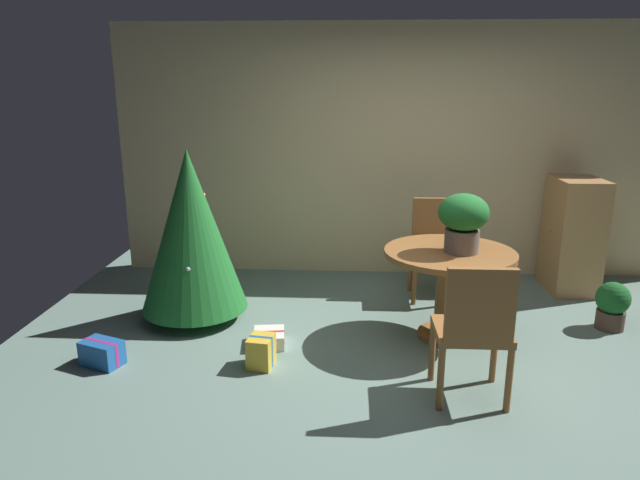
{
  "coord_description": "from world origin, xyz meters",
  "views": [
    {
      "loc": [
        -0.56,
        -3.77,
        1.98
      ],
      "look_at": [
        -0.77,
        0.31,
        0.86
      ],
      "focal_mm": 31.64,
      "sensor_mm": 36.0,
      "label": 1
    }
  ],
  "objects_px": {
    "flower_vase": "(463,219)",
    "potted_plant": "(612,304)",
    "gift_box_gold": "(261,352)",
    "wooden_cabinet": "(573,235)",
    "wooden_chair_far": "(432,241)",
    "gift_box_cream": "(269,338)",
    "round_dining_table": "(449,274)",
    "gift_box_blue": "(102,353)",
    "holiday_tree": "(191,231)",
    "wooden_chair_near": "(475,326)"
  },
  "relations": [
    {
      "from": "flower_vase",
      "to": "potted_plant",
      "type": "height_order",
      "value": "flower_vase"
    },
    {
      "from": "gift_box_gold",
      "to": "wooden_cabinet",
      "type": "bearing_deg",
      "value": 32.1
    },
    {
      "from": "wooden_chair_far",
      "to": "gift_box_cream",
      "type": "height_order",
      "value": "wooden_chair_far"
    },
    {
      "from": "round_dining_table",
      "to": "gift_box_blue",
      "type": "xyz_separation_m",
      "value": [
        -2.59,
        -0.62,
        -0.45
      ]
    },
    {
      "from": "round_dining_table",
      "to": "wooden_cabinet",
      "type": "height_order",
      "value": "wooden_cabinet"
    },
    {
      "from": "round_dining_table",
      "to": "flower_vase",
      "type": "distance_m",
      "value": 0.47
    },
    {
      "from": "gift_box_blue",
      "to": "wooden_cabinet",
      "type": "distance_m",
      "value": 4.4
    },
    {
      "from": "round_dining_table",
      "to": "holiday_tree",
      "type": "relative_size",
      "value": 0.69
    },
    {
      "from": "wooden_chair_near",
      "to": "flower_vase",
      "type": "bearing_deg",
      "value": 85.29
    },
    {
      "from": "holiday_tree",
      "to": "gift_box_blue",
      "type": "distance_m",
      "value": 1.22
    },
    {
      "from": "flower_vase",
      "to": "wooden_cabinet",
      "type": "distance_m",
      "value": 1.85
    },
    {
      "from": "wooden_chair_near",
      "to": "wooden_cabinet",
      "type": "height_order",
      "value": "wooden_cabinet"
    },
    {
      "from": "gift_box_gold",
      "to": "round_dining_table",
      "type": "bearing_deg",
      "value": 22.18
    },
    {
      "from": "round_dining_table",
      "to": "gift_box_gold",
      "type": "height_order",
      "value": "round_dining_table"
    },
    {
      "from": "wooden_chair_far",
      "to": "gift_box_blue",
      "type": "xyz_separation_m",
      "value": [
        -2.59,
        -1.57,
        -0.45
      ]
    },
    {
      "from": "gift_box_cream",
      "to": "gift_box_gold",
      "type": "distance_m",
      "value": 0.35
    },
    {
      "from": "wooden_chair_near",
      "to": "gift_box_cream",
      "type": "distance_m",
      "value": 1.67
    },
    {
      "from": "round_dining_table",
      "to": "potted_plant",
      "type": "xyz_separation_m",
      "value": [
        1.41,
        0.23,
        -0.32
      ]
    },
    {
      "from": "wooden_chair_far",
      "to": "gift_box_gold",
      "type": "distance_m",
      "value": 2.13
    },
    {
      "from": "round_dining_table",
      "to": "wooden_chair_far",
      "type": "bearing_deg",
      "value": 90.0
    },
    {
      "from": "flower_vase",
      "to": "potted_plant",
      "type": "xyz_separation_m",
      "value": [
        1.33,
        0.26,
        -0.78
      ]
    },
    {
      "from": "holiday_tree",
      "to": "gift_box_cream",
      "type": "bearing_deg",
      "value": -35.09
    },
    {
      "from": "holiday_tree",
      "to": "gift_box_blue",
      "type": "bearing_deg",
      "value": -116.98
    },
    {
      "from": "flower_vase",
      "to": "wooden_chair_far",
      "type": "height_order",
      "value": "flower_vase"
    },
    {
      "from": "gift_box_gold",
      "to": "flower_vase",
      "type": "bearing_deg",
      "value": 20.11
    },
    {
      "from": "holiday_tree",
      "to": "wooden_cabinet",
      "type": "xyz_separation_m",
      "value": [
        3.53,
        0.91,
        -0.23
      ]
    },
    {
      "from": "wooden_chair_far",
      "to": "gift_box_cream",
      "type": "xyz_separation_m",
      "value": [
        -1.41,
        -1.18,
        -0.49
      ]
    },
    {
      "from": "wooden_chair_near",
      "to": "gift_box_cream",
      "type": "xyz_separation_m",
      "value": [
        -1.41,
        0.75,
        -0.47
      ]
    },
    {
      "from": "gift_box_blue",
      "to": "gift_box_gold",
      "type": "relative_size",
      "value": 1.44
    },
    {
      "from": "gift_box_cream",
      "to": "potted_plant",
      "type": "height_order",
      "value": "potted_plant"
    },
    {
      "from": "holiday_tree",
      "to": "wooden_cabinet",
      "type": "bearing_deg",
      "value": 14.53
    },
    {
      "from": "round_dining_table",
      "to": "gift_box_blue",
      "type": "relative_size",
      "value": 3.07
    },
    {
      "from": "gift_box_blue",
      "to": "potted_plant",
      "type": "relative_size",
      "value": 0.82
    },
    {
      "from": "flower_vase",
      "to": "wooden_chair_near",
      "type": "relative_size",
      "value": 0.49
    },
    {
      "from": "flower_vase",
      "to": "potted_plant",
      "type": "relative_size",
      "value": 1.13
    },
    {
      "from": "wooden_chair_far",
      "to": "potted_plant",
      "type": "height_order",
      "value": "wooden_chair_far"
    },
    {
      "from": "flower_vase",
      "to": "gift_box_gold",
      "type": "xyz_separation_m",
      "value": [
        -1.5,
        -0.55,
        -0.88
      ]
    },
    {
      "from": "round_dining_table",
      "to": "gift_box_gold",
      "type": "relative_size",
      "value": 4.41
    },
    {
      "from": "wooden_chair_far",
      "to": "holiday_tree",
      "type": "distance_m",
      "value": 2.25
    },
    {
      "from": "round_dining_table",
      "to": "potted_plant",
      "type": "bearing_deg",
      "value": 9.39
    },
    {
      "from": "holiday_tree",
      "to": "potted_plant",
      "type": "xyz_separation_m",
      "value": [
        3.54,
        -0.04,
        -0.57
      ]
    },
    {
      "from": "potted_plant",
      "to": "wooden_chair_far",
      "type": "bearing_deg",
      "value": 153.13
    },
    {
      "from": "gift_box_gold",
      "to": "wooden_cabinet",
      "type": "relative_size",
      "value": 0.21
    },
    {
      "from": "wooden_chair_near",
      "to": "wooden_cabinet",
      "type": "relative_size",
      "value": 0.84
    },
    {
      "from": "potted_plant",
      "to": "holiday_tree",
      "type": "bearing_deg",
      "value": 179.31
    },
    {
      "from": "wooden_chair_far",
      "to": "round_dining_table",
      "type": "bearing_deg",
      "value": -90.0
    },
    {
      "from": "wooden_cabinet",
      "to": "holiday_tree",
      "type": "bearing_deg",
      "value": -165.47
    },
    {
      "from": "round_dining_table",
      "to": "potted_plant",
      "type": "height_order",
      "value": "round_dining_table"
    },
    {
      "from": "wooden_chair_near",
      "to": "gift_box_gold",
      "type": "relative_size",
      "value": 4.05
    },
    {
      "from": "wooden_chair_near",
      "to": "potted_plant",
      "type": "height_order",
      "value": "wooden_chair_near"
    }
  ]
}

